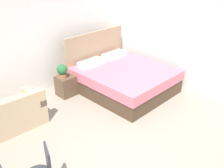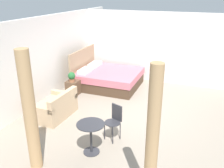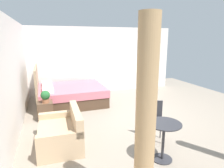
# 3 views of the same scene
# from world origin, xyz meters

# --- Properties ---
(ground_plane) EXTENTS (9.11, 8.99, 0.02)m
(ground_plane) POSITION_xyz_m (0.00, 0.00, -0.01)
(ground_plane) COLOR gray
(wall_back) EXTENTS (9.11, 0.12, 2.62)m
(wall_back) POSITION_xyz_m (0.00, 2.99, 1.31)
(wall_back) COLOR silver
(wall_back) RESTS_ON ground
(wall_right) EXTENTS (0.12, 5.99, 2.62)m
(wall_right) POSITION_xyz_m (3.06, 0.00, 1.31)
(wall_right) COLOR silver
(wall_right) RESTS_ON ground
(bed) EXTENTS (1.95, 2.20, 1.31)m
(bed) POSITION_xyz_m (1.83, 1.58, 0.33)
(bed) COLOR #473323
(bed) RESTS_ON ground
(couch) EXTENTS (1.26, 0.87, 0.75)m
(couch) POSITION_xyz_m (-0.87, 2.05, 0.26)
(couch) COLOR tan
(couch) RESTS_ON ground
(nightstand) EXTENTS (0.44, 0.39, 0.49)m
(nightstand) POSITION_xyz_m (0.68, 2.36, 0.25)
(nightstand) COLOR brown
(nightstand) RESTS_ON ground
(potted_plant) EXTENTS (0.25, 0.25, 0.33)m
(potted_plant) POSITION_xyz_m (0.58, 2.33, 0.67)
(potted_plant) COLOR #935B3D
(potted_plant) RESTS_ON nightstand
(balcony_table) EXTENTS (0.60, 0.60, 0.71)m
(balcony_table) POSITION_xyz_m (-1.98, 0.37, 0.49)
(balcony_table) COLOR #2D2D33
(balcony_table) RESTS_ON ground
(cafe_chair_near_window) EXTENTS (0.48, 0.48, 0.86)m
(cafe_chair_near_window) POSITION_xyz_m (-1.27, 0.10, 0.52)
(cafe_chair_near_window) COLOR #2D2D33
(cafe_chair_near_window) RESTS_ON ground
(curtain_left) EXTENTS (0.20, 0.20, 2.43)m
(curtain_left) POSITION_xyz_m (-2.81, -1.11, 1.22)
(curtain_left) COLOR tan
(curtain_left) RESTS_ON ground
(curtain_right) EXTENTS (0.24, 0.24, 2.43)m
(curtain_right) POSITION_xyz_m (-2.81, 1.20, 1.22)
(curtain_right) COLOR tan
(curtain_right) RESTS_ON ground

